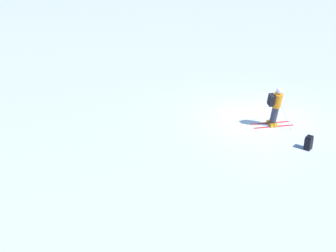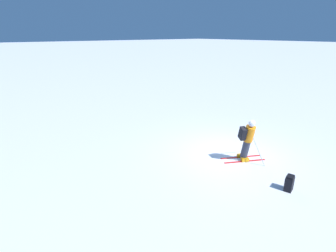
{
  "view_description": "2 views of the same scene",
  "coord_description": "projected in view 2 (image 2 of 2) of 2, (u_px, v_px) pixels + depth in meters",
  "views": [
    {
      "loc": [
        -11.0,
        13.8,
        7.57
      ],
      "look_at": [
        0.66,
        4.15,
        0.67
      ],
      "focal_mm": 50.0,
      "sensor_mm": 36.0,
      "label": 1
    },
    {
      "loc": [
        -5.87,
        7.86,
        4.55
      ],
      "look_at": [
        0.68,
        2.53,
        1.53
      ],
      "focal_mm": 28.0,
      "sensor_mm": 36.0,
      "label": 2
    }
  ],
  "objects": [
    {
      "name": "skier",
      "position": [
        247.0,
        139.0,
        9.43
      ],
      "size": [
        1.42,
        1.64,
        1.73
      ],
      "rotation": [
        0.0,
        0.0,
        -0.5
      ],
      "color": "red",
      "rests_on": "ground"
    },
    {
      "name": "spare_backpack",
      "position": [
        289.0,
        183.0,
        7.93
      ],
      "size": [
        0.28,
        0.34,
        0.5
      ],
      "rotation": [
        0.0,
        0.0,
        4.94
      ],
      "color": "black",
      "rests_on": "ground"
    },
    {
      "name": "ground_plane",
      "position": [
        228.0,
        153.0,
        10.49
      ],
      "size": [
        300.0,
        300.0,
        0.0
      ],
      "primitive_type": "plane",
      "color": "white"
    }
  ]
}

